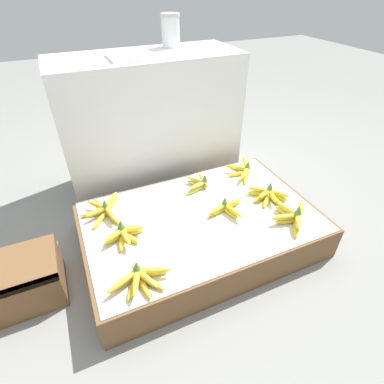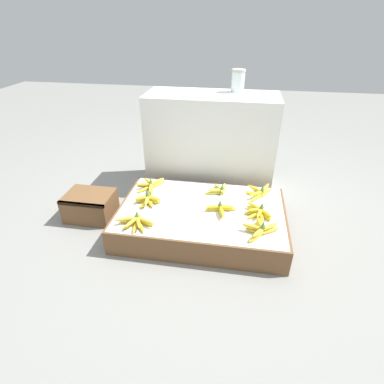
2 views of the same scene
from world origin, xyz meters
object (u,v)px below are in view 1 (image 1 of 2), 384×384
object	(u,v)px
wooden_crate	(19,282)
glass_jar	(171,30)
banana_bunch_middle_right	(268,195)
banana_bunch_back_midright	(200,183)
banana_bunch_front_left	(140,278)
foam_tray_white	(130,56)
banana_bunch_front_right	(293,216)
banana_bunch_middle_midright	(227,208)
banana_bunch_back_right	(243,170)
banana_bunch_middle_left	(124,234)
banana_bunch_back_left	(104,209)

from	to	relation	value
wooden_crate	glass_jar	bearing A→B (deg)	36.94
banana_bunch_middle_right	wooden_crate	bearing A→B (deg)	178.08
wooden_crate	banana_bunch_middle_right	world-z (taller)	banana_bunch_middle_right
banana_bunch_back_midright	glass_jar	distance (m)	0.92
banana_bunch_front_left	glass_jar	xyz separation A→B (m)	(0.58, 1.09, 0.72)
foam_tray_white	banana_bunch_front_right	bearing A→B (deg)	-58.78
banana_bunch_middle_midright	glass_jar	size ratio (longest dim) A/B	1.26
banana_bunch_front_left	glass_jar	bearing A→B (deg)	62.02
banana_bunch_middle_right	glass_jar	bearing A→B (deg)	104.81
banana_bunch_front_right	banana_bunch_back_midright	bearing A→B (deg)	123.35
banana_bunch_middle_midright	banana_bunch_back_right	size ratio (longest dim) A/B	0.91
banana_bunch_middle_midright	banana_bunch_back_midright	bearing A→B (deg)	97.11
banana_bunch_front_left	banana_bunch_middle_right	xyz separation A→B (m)	(0.80, 0.25, 0.00)
banana_bunch_front_left	banana_bunch_front_right	size ratio (longest dim) A/B	1.11
banana_bunch_middle_midright	banana_bunch_middle_right	world-z (taller)	banana_bunch_middle_right
banana_bunch_back_right	wooden_crate	bearing A→B (deg)	-169.62
banana_bunch_front_left	banana_bunch_middle_left	xyz separation A→B (m)	(-0.00, 0.27, 0.00)
banana_bunch_back_midright	glass_jar	world-z (taller)	glass_jar
banana_bunch_back_left	banana_bunch_back_midright	size ratio (longest dim) A/B	1.46
banana_bunch_back_midright	banana_bunch_middle_midright	bearing A→B (deg)	-82.89
banana_bunch_back_left	glass_jar	bearing A→B (deg)	43.46
banana_bunch_front_left	banana_bunch_middle_midright	bearing A→B (deg)	24.26
banana_bunch_back_midright	glass_jar	size ratio (longest dim) A/B	0.99
banana_bunch_middle_left	glass_jar	xyz separation A→B (m)	(0.58, 0.82, 0.71)
banana_bunch_front_left	banana_bunch_middle_right	world-z (taller)	same
banana_bunch_middle_midright	banana_bunch_back_right	distance (m)	0.40
banana_bunch_middle_left	banana_bunch_back_right	distance (m)	0.86
banana_bunch_back_right	glass_jar	distance (m)	0.94
banana_bunch_middle_left	banana_bunch_middle_midright	distance (m)	0.54
banana_bunch_middle_left	banana_bunch_middle_right	bearing A→B (deg)	-1.65
banana_bunch_front_left	foam_tray_white	size ratio (longest dim) A/B	1.20
banana_bunch_middle_midright	banana_bunch_middle_right	xyz separation A→B (m)	(0.26, 0.00, 0.00)
glass_jar	banana_bunch_back_midright	bearing A→B (deg)	-96.99
glass_jar	banana_bunch_back_left	bearing A→B (deg)	-136.54
banana_bunch_front_right	banana_bunch_back_right	distance (m)	0.48
banana_bunch_front_left	glass_jar	distance (m)	1.43
wooden_crate	glass_jar	world-z (taller)	glass_jar
banana_bunch_front_right	glass_jar	xyz separation A→B (m)	(-0.23, 1.04, 0.71)
banana_bunch_middle_midright	glass_jar	distance (m)	1.11
banana_bunch_front_right	banana_bunch_middle_midright	world-z (taller)	banana_bunch_front_right
banana_bunch_middle_midright	foam_tray_white	world-z (taller)	foam_tray_white
banana_bunch_middle_midright	glass_jar	world-z (taller)	glass_jar
banana_bunch_middle_left	banana_bunch_middle_right	xyz separation A→B (m)	(0.80, -0.02, -0.00)
banana_bunch_back_midright	wooden_crate	bearing A→B (deg)	-167.51
banana_bunch_middle_right	banana_bunch_back_left	size ratio (longest dim) A/B	0.77
banana_bunch_front_left	banana_bunch_front_right	bearing A→B (deg)	3.41
banana_bunch_back_left	banana_bunch_back_right	size ratio (longest dim) A/B	1.03
wooden_crate	banana_bunch_back_midright	distance (m)	1.03
banana_bunch_front_right	glass_jar	world-z (taller)	glass_jar
banana_bunch_front_right	banana_bunch_back_midright	distance (m)	0.55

